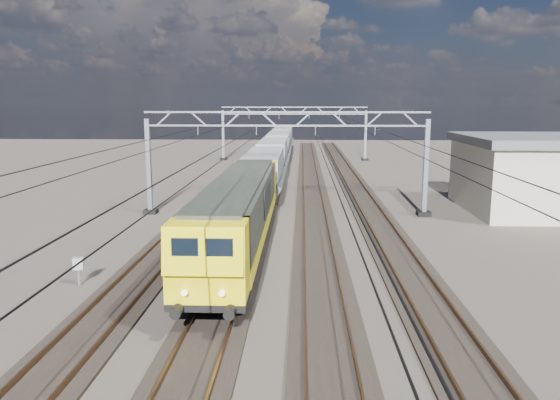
{
  "coord_description": "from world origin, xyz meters",
  "views": [
    {
      "loc": [
        1.11,
        -33.13,
        7.72
      ],
      "look_at": [
        -0.09,
        -3.6,
        2.4
      ],
      "focal_mm": 35.0,
      "sensor_mm": 36.0,
      "label": 1
    }
  ],
  "objects_px": {
    "hopper_wagon_lead": "(264,170)",
    "hopper_wagon_fourth": "(283,137)",
    "catenary_gantry_far": "(294,131)",
    "hopper_wagon_mid": "(273,154)",
    "trackside_cabinet": "(78,264)",
    "hopper_wagon_third": "(279,144)",
    "catenary_gantry_mid": "(286,159)",
    "locomotive": "(239,212)"
  },
  "relations": [
    {
      "from": "hopper_wagon_fourth",
      "to": "hopper_wagon_third",
      "type": "bearing_deg",
      "value": -90.0
    },
    {
      "from": "locomotive",
      "to": "hopper_wagon_mid",
      "type": "height_order",
      "value": "locomotive"
    },
    {
      "from": "hopper_wagon_mid",
      "to": "trackside_cabinet",
      "type": "height_order",
      "value": "hopper_wagon_mid"
    },
    {
      "from": "catenary_gantry_mid",
      "to": "hopper_wagon_lead",
      "type": "distance_m",
      "value": 7.61
    },
    {
      "from": "catenary_gantry_far",
      "to": "hopper_wagon_third",
      "type": "relative_size",
      "value": 1.53
    },
    {
      "from": "hopper_wagon_third",
      "to": "hopper_wagon_fourth",
      "type": "xyz_separation_m",
      "value": [
        0.0,
        14.2,
        0.0
      ]
    },
    {
      "from": "catenary_gantry_mid",
      "to": "trackside_cabinet",
      "type": "height_order",
      "value": "catenary_gantry_mid"
    },
    {
      "from": "catenary_gantry_mid",
      "to": "hopper_wagon_fourth",
      "type": "distance_m",
      "value": 49.82
    },
    {
      "from": "trackside_cabinet",
      "to": "catenary_gantry_far",
      "type": "bearing_deg",
      "value": 66.72
    },
    {
      "from": "hopper_wagon_mid",
      "to": "hopper_wagon_fourth",
      "type": "height_order",
      "value": "same"
    },
    {
      "from": "hopper_wagon_lead",
      "to": "hopper_wagon_third",
      "type": "distance_m",
      "value": 28.4
    },
    {
      "from": "catenary_gantry_mid",
      "to": "hopper_wagon_third",
      "type": "bearing_deg",
      "value": 93.22
    },
    {
      "from": "locomotive",
      "to": "hopper_wagon_lead",
      "type": "distance_m",
      "value": 17.7
    },
    {
      "from": "hopper_wagon_third",
      "to": "hopper_wagon_mid",
      "type": "bearing_deg",
      "value": -90.0
    },
    {
      "from": "hopper_wagon_lead",
      "to": "hopper_wagon_fourth",
      "type": "bearing_deg",
      "value": 90.0
    },
    {
      "from": "catenary_gantry_far",
      "to": "hopper_wagon_third",
      "type": "height_order",
      "value": "catenary_gantry_far"
    },
    {
      "from": "hopper_wagon_third",
      "to": "trackside_cabinet",
      "type": "distance_m",
      "value": 51.21
    },
    {
      "from": "locomotive",
      "to": "hopper_wagon_lead",
      "type": "height_order",
      "value": "locomotive"
    },
    {
      "from": "hopper_wagon_lead",
      "to": "locomotive",
      "type": "bearing_deg",
      "value": -90.0
    },
    {
      "from": "catenary_gantry_mid",
      "to": "hopper_wagon_mid",
      "type": "bearing_deg",
      "value": 95.35
    },
    {
      "from": "hopper_wagon_mid",
      "to": "trackside_cabinet",
      "type": "xyz_separation_m",
      "value": [
        -6.35,
        -36.6,
        -1.29
      ]
    },
    {
      "from": "locomotive",
      "to": "hopper_wagon_mid",
      "type": "xyz_separation_m",
      "value": [
        -0.0,
        31.9,
        -0.09
      ]
    },
    {
      "from": "hopper_wagon_third",
      "to": "locomotive",
      "type": "bearing_deg",
      "value": -90.0
    },
    {
      "from": "catenary_gantry_mid",
      "to": "catenary_gantry_far",
      "type": "bearing_deg",
      "value": 90.0
    },
    {
      "from": "catenary_gantry_far",
      "to": "locomotive",
      "type": "bearing_deg",
      "value": -92.46
    },
    {
      "from": "locomotive",
      "to": "hopper_wagon_lead",
      "type": "bearing_deg",
      "value": 90.0
    },
    {
      "from": "hopper_wagon_third",
      "to": "trackside_cabinet",
      "type": "bearing_deg",
      "value": -97.13
    },
    {
      "from": "hopper_wagon_third",
      "to": "catenary_gantry_mid",
      "type": "bearing_deg",
      "value": -86.78
    },
    {
      "from": "catenary_gantry_mid",
      "to": "hopper_wagon_lead",
      "type": "xyz_separation_m",
      "value": [
        -2.0,
        7.15,
        -1.67
      ]
    },
    {
      "from": "catenary_gantry_far",
      "to": "trackside_cabinet",
      "type": "xyz_separation_m",
      "value": [
        -8.35,
        -51.25,
        -2.96
      ]
    },
    {
      "from": "hopper_wagon_mid",
      "to": "trackside_cabinet",
      "type": "distance_m",
      "value": 37.17
    },
    {
      "from": "hopper_wagon_mid",
      "to": "hopper_wagon_fourth",
      "type": "distance_m",
      "value": 28.4
    },
    {
      "from": "catenary_gantry_far",
      "to": "trackside_cabinet",
      "type": "height_order",
      "value": "catenary_gantry_far"
    },
    {
      "from": "catenary_gantry_far",
      "to": "hopper_wagon_fourth",
      "type": "xyz_separation_m",
      "value": [
        -2.0,
        13.75,
        -1.67
      ]
    },
    {
      "from": "trackside_cabinet",
      "to": "hopper_wagon_lead",
      "type": "bearing_deg",
      "value": 60.14
    },
    {
      "from": "locomotive",
      "to": "trackside_cabinet",
      "type": "xyz_separation_m",
      "value": [
        -6.35,
        -4.7,
        -1.38
      ]
    },
    {
      "from": "hopper_wagon_mid",
      "to": "hopper_wagon_lead",
      "type": "bearing_deg",
      "value": -90.0
    },
    {
      "from": "catenary_gantry_far",
      "to": "locomotive",
      "type": "xyz_separation_m",
      "value": [
        -2.0,
        -46.54,
        -1.58
      ]
    },
    {
      "from": "hopper_wagon_lead",
      "to": "hopper_wagon_third",
      "type": "height_order",
      "value": "same"
    },
    {
      "from": "hopper_wagon_mid",
      "to": "trackside_cabinet",
      "type": "relative_size",
      "value": 10.46
    },
    {
      "from": "catenary_gantry_far",
      "to": "hopper_wagon_third",
      "type": "distance_m",
      "value": 2.65
    },
    {
      "from": "hopper_wagon_mid",
      "to": "hopper_wagon_third",
      "type": "height_order",
      "value": "same"
    }
  ]
}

